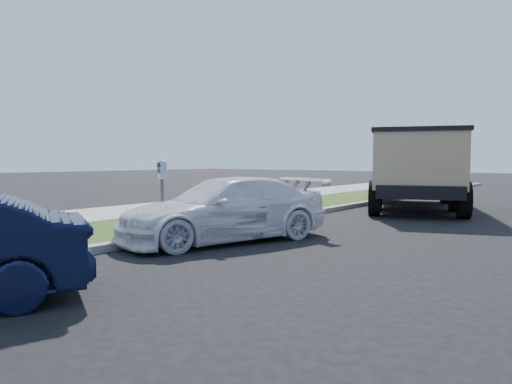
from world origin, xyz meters
The scene contains 5 objects.
ground centered at (0.00, 0.00, 0.00)m, with size 120.00×120.00×0.00m, color black.
streetside centered at (-5.57, 2.00, 0.07)m, with size 6.12×50.00×0.15m.
parking_meter centered at (-2.90, -0.40, 1.28)m, with size 0.24×0.19×1.57m.
white_wagon centered at (-1.62, 0.30, 0.67)m, with size 1.87×4.60×1.34m, color white.
dump_truck centered at (-0.88, 9.45, 1.57)m, with size 5.02×7.54×2.78m.
Camera 1 is at (4.87, -6.84, 1.70)m, focal length 32.00 mm.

